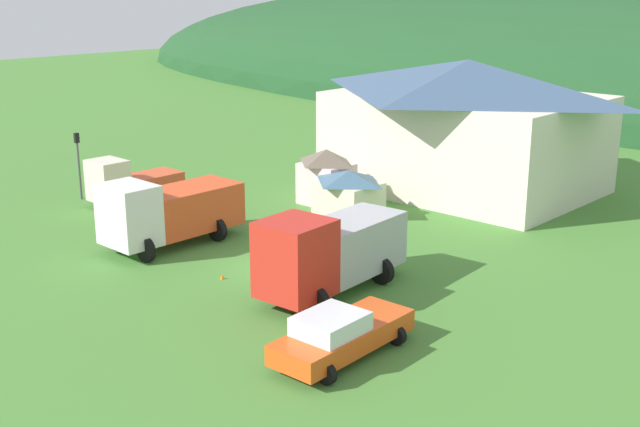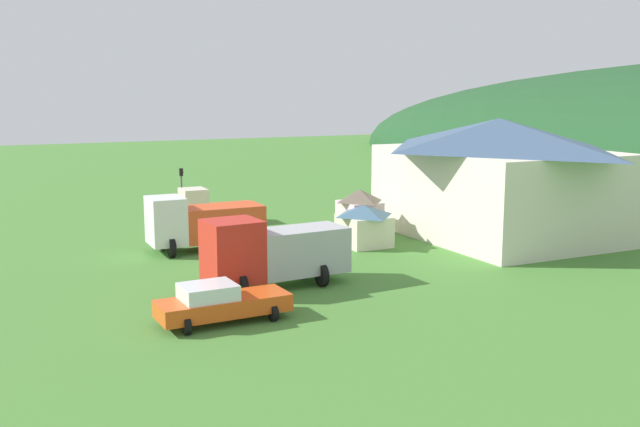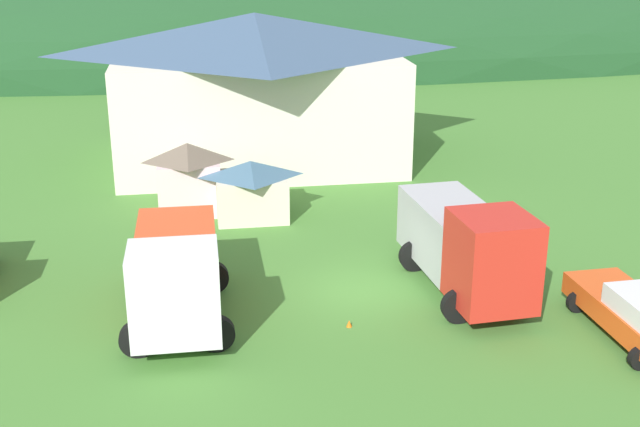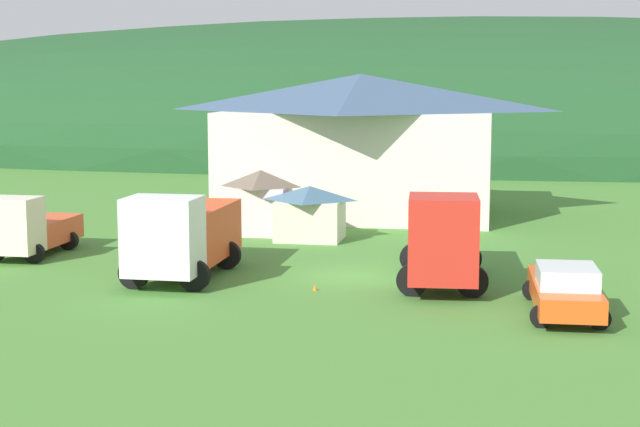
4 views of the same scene
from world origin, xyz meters
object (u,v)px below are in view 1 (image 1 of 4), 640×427
Objects in this scene: play_shed_pink at (326,176)px; light_truck_cream at (128,182)px; traffic_light_west at (78,158)px; crane_truck_red at (328,251)px; depot_building at (466,123)px; play_shed_cream at (349,193)px; service_pickup_orange at (340,334)px; heavy_rig_white at (167,211)px; traffic_cone_near_pickup at (222,279)px.

play_shed_pink is 10.99m from light_truck_cream.
crane_truck_red is at bearing -3.32° from traffic_light_west.
light_truck_cream is (-11.75, -15.50, -2.68)m from depot_building.
play_shed_pink is 0.59× the size of light_truck_cream.
crane_truck_red is 1.89× the size of traffic_light_west.
play_shed_cream is 2.82m from play_shed_pink.
play_shed_pink is 18.97m from service_pickup_orange.
light_truck_cream is 3.23m from traffic_light_west.
play_shed_cream is 0.84× the size of traffic_light_west.
traffic_cone_near_pickup is (5.22, -1.20, -1.69)m from heavy_rig_white.
crane_truck_red is 4.99m from traffic_cone_near_pickup.
light_truck_cream reaches higher than service_pickup_orange.
traffic_light_west is (-23.98, 5.01, 1.52)m from service_pickup_orange.
depot_building is 2.26× the size of heavy_rig_white.
play_shed_cream is at bearing 29.44° from traffic_light_west.
play_shed_pink is 10.42m from heavy_rig_white.
crane_truck_red is at bearing 22.32° from traffic_cone_near_pickup.
play_shed_pink is 0.81× the size of traffic_light_west.
heavy_rig_white is 5.61m from traffic_cone_near_pickup.
service_pickup_orange is at bearing -46.22° from play_shed_pink.
play_shed_cream is 0.47× the size of heavy_rig_white.
depot_building reaches higher than light_truck_cream.
light_truck_cream is 8.24m from heavy_rig_white.
play_shed_cream is 10.90m from crane_truck_red.
light_truck_cream is at bearing -137.66° from play_shed_pink.
traffic_light_west is at bearing -64.29° from light_truck_cream.
crane_truck_red is at bearing 82.51° from light_truck_cream.
service_pickup_orange is 24.54m from traffic_light_west.
light_truck_cream is at bearing -149.50° from play_shed_cream.
play_shed_pink is 6.84× the size of traffic_cone_near_pickup.
play_shed_cream is 9.81m from heavy_rig_white.
depot_building is 22.23m from traffic_light_west.
play_shed_pink is 0.56× the size of service_pickup_orange.
depot_building is 2.12× the size of crane_truck_red.
heavy_rig_white reaches higher than play_shed_cream.
depot_building is 2.78× the size of service_pickup_orange.
traffic_cone_near_pickup is (-4.31, -1.77, -1.80)m from crane_truck_red.
crane_truck_red is 5.67m from service_pickup_orange.
heavy_rig_white is at bearing -90.51° from crane_truck_red.
crane_truck_red is at bearing -53.43° from play_shed_cream.
depot_building reaches higher than play_shed_cream.
depot_building reaches higher than crane_truck_red.
depot_building is at bearing 83.47° from play_shed_cream.
play_shed_pink is at bearing -114.12° from depot_building.
traffic_cone_near_pickup is (4.75, -11.61, -1.59)m from play_shed_pink.
depot_building is at bearing -167.10° from crane_truck_red.
light_truck_cream reaches higher than play_shed_cream.
crane_truck_red reaches higher than heavy_rig_white.
depot_building is 20.13m from traffic_cone_near_pickup.
depot_building reaches higher than traffic_light_west.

